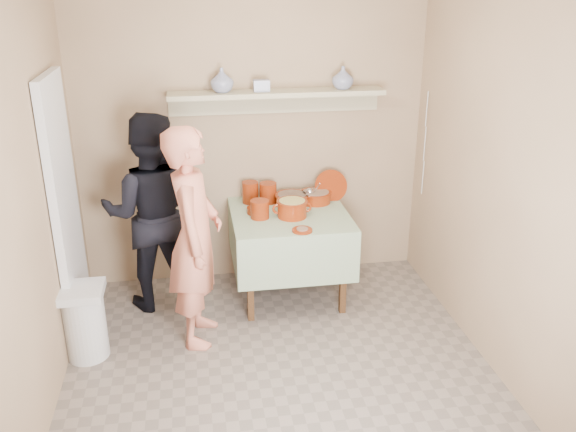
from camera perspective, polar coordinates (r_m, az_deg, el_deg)
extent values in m
plane|color=#716359|center=(4.32, -0.38, -15.66)|extent=(3.50, 3.50, 0.00)
cube|color=silver|center=(4.73, -20.06, 0.29)|extent=(0.06, 0.70, 2.00)
cylinder|color=#6A1701|center=(5.30, -3.54, 2.22)|extent=(0.14, 0.14, 0.19)
cylinder|color=#6A1701|center=(5.29, -1.88, 2.18)|extent=(0.15, 0.15, 0.18)
cylinder|color=#6A1701|center=(4.96, -2.65, 0.63)|extent=(0.15, 0.15, 0.15)
cylinder|color=#6A1701|center=(5.08, -2.90, 0.55)|extent=(0.17, 0.17, 0.05)
cylinder|color=#6A1701|center=(5.38, 4.04, 2.82)|extent=(0.29, 0.13, 0.28)
imported|color=navy|center=(5.23, 5.16, 12.77)|extent=(0.21, 0.21, 0.19)
imported|color=navy|center=(5.08, -6.20, 12.52)|extent=(0.22, 0.22, 0.20)
cube|color=navy|center=(5.11, -2.50, 12.10)|extent=(0.13, 0.09, 0.09)
imported|color=#CF7159|center=(4.49, -8.71, -2.02)|extent=(0.48, 0.66, 1.67)
imported|color=black|center=(5.05, -12.66, 0.30)|extent=(0.83, 0.67, 1.64)
cube|color=#9F8061|center=(5.34, -3.36, 7.38)|extent=(3.00, 0.02, 2.60)
cube|color=#9F8061|center=(2.16, 7.07, -16.20)|extent=(3.00, 0.02, 2.60)
cube|color=#9F8061|center=(3.77, -23.75, -0.74)|extent=(0.02, 3.50, 2.60)
cube|color=#9F8061|center=(4.17, 20.56, 1.81)|extent=(0.02, 3.50, 2.60)
cube|color=#4C2D16|center=(4.87, -3.56, -6.06)|extent=(0.05, 0.05, 0.71)
cube|color=#4C2D16|center=(4.99, 5.20, -5.40)|extent=(0.05, 0.05, 0.71)
cube|color=#4C2D16|center=(5.55, -4.37, -2.44)|extent=(0.05, 0.05, 0.71)
cube|color=#4C2D16|center=(5.65, 3.32, -1.93)|extent=(0.05, 0.05, 0.71)
cube|color=#4C2D16|center=(5.10, 0.15, -0.05)|extent=(0.90, 0.90, 0.04)
cube|color=#23591E|center=(5.09, 0.15, 0.21)|extent=(0.96, 0.96, 0.01)
cube|color=#23591E|center=(4.74, 1.10, -4.31)|extent=(0.96, 0.01, 0.44)
cube|color=#23591E|center=(5.61, -0.65, -0.05)|extent=(0.96, 0.01, 0.44)
cube|color=#23591E|center=(5.12, -5.16, -2.34)|extent=(0.01, 0.96, 0.44)
cube|color=#23591E|center=(5.26, 5.31, -1.65)|extent=(0.01, 0.96, 0.44)
cylinder|color=maroon|center=(5.25, 0.37, 1.53)|extent=(0.28, 0.28, 0.09)
cylinder|color=#6A1701|center=(5.24, 0.37, 1.96)|extent=(0.30, 0.30, 0.01)
cylinder|color=brown|center=(5.24, 0.37, 1.80)|extent=(0.25, 0.25, 0.05)
cylinder|color=maroon|center=(5.31, 2.60, 1.77)|extent=(0.26, 0.26, 0.09)
cylinder|color=#6A1701|center=(5.30, 2.61, 2.19)|extent=(0.28, 0.28, 0.01)
cylinder|color=#8C6B54|center=(5.31, 2.61, 2.03)|extent=(0.23, 0.23, 0.05)
cylinder|color=silver|center=(5.14, 2.73, 2.64)|extent=(0.01, 0.22, 0.16)
sphere|color=silver|center=(5.27, 2.03, 2.27)|extent=(0.07, 0.07, 0.07)
cylinder|color=maroon|center=(4.98, 0.39, 0.68)|extent=(0.24, 0.24, 0.14)
cylinder|color=#6A1701|center=(4.96, 0.39, 1.37)|extent=(0.25, 0.25, 0.01)
cylinder|color=tan|center=(4.97, 0.39, 1.20)|extent=(0.21, 0.21, 0.05)
torus|color=#6A1701|center=(4.96, -0.98, 0.67)|extent=(0.09, 0.02, 0.09)
torus|color=#6A1701|center=(5.00, 1.75, 0.83)|extent=(0.09, 0.02, 0.09)
cylinder|color=#6A1701|center=(4.72, 1.34, -1.34)|extent=(0.16, 0.16, 0.02)
cylinder|color=#8C6B54|center=(4.72, 1.34, -1.22)|extent=(0.09, 0.09, 0.01)
cube|color=tan|center=(5.14, -1.03, 11.42)|extent=(1.80, 0.25, 0.04)
cube|color=tan|center=(5.28, -1.21, 10.58)|extent=(1.80, 0.02, 0.18)
cylinder|color=silver|center=(4.71, -18.45, -9.73)|extent=(0.30, 0.30, 0.50)
cube|color=silver|center=(4.58, -18.86, -6.73)|extent=(0.32, 0.32, 0.06)
cylinder|color=silver|center=(5.39, 12.87, 9.73)|extent=(0.01, 0.01, 0.30)
cylinder|color=silver|center=(5.44, 12.68, 6.60)|extent=(0.01, 0.01, 0.30)
cylinder|color=silver|center=(5.50, 12.50, 3.53)|extent=(0.01, 0.01, 0.30)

